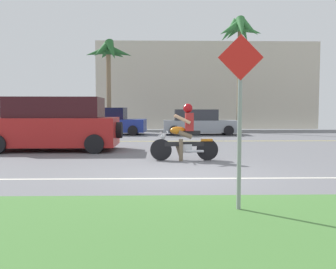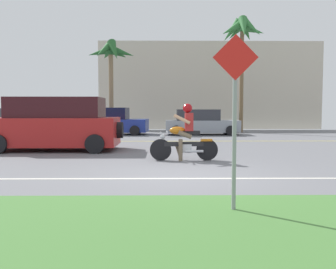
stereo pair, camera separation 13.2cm
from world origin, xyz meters
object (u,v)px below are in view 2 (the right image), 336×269
suv_nearby (56,125)px  parked_car_1 (109,122)px  palm_tree_0 (242,34)px  parked_car_2 (201,123)px  parked_car_0 (4,122)px  street_sign (235,106)px  motorcyclist (185,136)px  palm_tree_1 (111,56)px

suv_nearby → parked_car_1: size_ratio=1.05×
palm_tree_0 → parked_car_2: bearing=-143.3°
parked_car_0 → parked_car_1: bearing=-1.9°
palm_tree_0 → suv_nearby: bearing=-130.6°
parked_car_0 → street_sign: (10.40, -16.73, 0.79)m
motorcyclist → palm_tree_0: size_ratio=0.27×
parked_car_2 → palm_tree_1: bearing=154.9°
suv_nearby → parked_car_2: 10.09m
palm_tree_0 → palm_tree_1: palm_tree_0 is taller
street_sign → palm_tree_1: bearing=103.0°
street_sign → parked_car_1: bearing=104.1°
suv_nearby → street_sign: size_ratio=1.88×
motorcyclist → parked_car_1: 11.75m
suv_nearby → palm_tree_1: bearing=87.5°
parked_car_0 → palm_tree_1: palm_tree_1 is taller
parked_car_0 → street_sign: street_sign is taller
parked_car_2 → parked_car_1: bearing=176.6°
palm_tree_1 → suv_nearby: bearing=-92.5°
parked_car_0 → palm_tree_0: palm_tree_0 is taller
parked_car_1 → palm_tree_0: size_ratio=0.61×
suv_nearby → parked_car_0: (-5.59, 8.66, -0.20)m
parked_car_1 → suv_nearby: bearing=-94.5°
suv_nearby → street_sign: street_sign is taller
parked_car_1 → palm_tree_1: size_ratio=0.75×
parked_car_2 → palm_tree_1: (-5.51, 2.58, 4.16)m
motorcyclist → parked_car_0: 15.13m
motorcyclist → suv_nearby: 5.18m
parked_car_0 → suv_nearby: bearing=-57.2°
motorcyclist → street_sign: size_ratio=0.79×
parked_car_0 → palm_tree_0: bearing=6.1°
parked_car_1 → street_sign: size_ratio=1.78×
parked_car_1 → street_sign: street_sign is taller
palm_tree_0 → street_sign: (-3.93, -18.26, -4.63)m
motorcyclist → parked_car_0: (-10.02, 11.34, 0.03)m
palm_tree_0 → palm_tree_1: bearing=176.4°
motorcyclist → parked_car_2: 10.92m
palm_tree_0 → palm_tree_1: 8.38m
parked_car_2 → motorcyclist: bearing=-98.2°
motorcyclist → suv_nearby: suv_nearby is taller
parked_car_2 → street_sign: 16.27m
palm_tree_1 → street_sign: bearing=-77.0°
motorcyclist → palm_tree_0: bearing=71.5°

